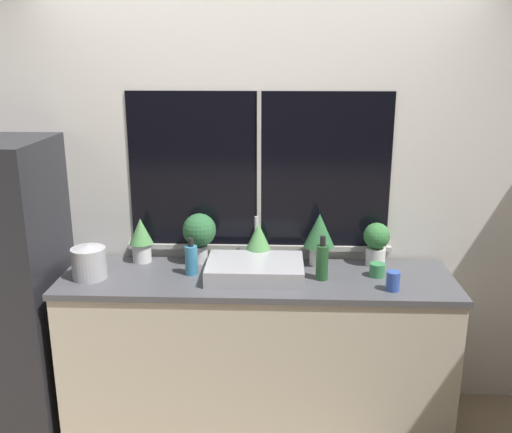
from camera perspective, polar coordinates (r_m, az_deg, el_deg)
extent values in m
cube|color=silver|center=(3.41, 0.33, 2.74)|extent=(8.00, 0.06, 2.70)
cube|color=black|center=(3.35, 0.31, 4.61)|extent=(1.54, 0.01, 0.92)
cube|color=#BCB7AD|center=(3.35, 0.31, 4.59)|extent=(0.02, 0.01, 0.92)
cube|color=#BCB7AD|center=(3.47, 0.29, -3.09)|extent=(1.60, 0.04, 0.03)
cube|color=beige|center=(3.42, 0.09, -13.56)|extent=(2.18, 0.57, 0.90)
cube|color=#4C4C51|center=(3.21, 0.10, -6.31)|extent=(2.20, 0.59, 0.03)
cube|color=#ADADB2|center=(3.19, -0.10, -5.27)|extent=(0.54, 0.38, 0.09)
cylinder|color=#B7B7BC|center=(3.40, 0.06, -4.40)|extent=(0.04, 0.04, 0.03)
cylinder|color=#B7B7BC|center=(3.36, 0.06, -2.11)|extent=(0.02, 0.02, 0.26)
cylinder|color=white|center=(3.48, -11.34, -3.53)|extent=(0.11, 0.11, 0.11)
cone|color=#569951|center=(3.44, -11.46, -1.43)|extent=(0.14, 0.14, 0.15)
cylinder|color=white|center=(3.42, -5.62, -3.76)|extent=(0.09, 0.09, 0.10)
sphere|color=#2D6638|center=(3.37, -5.69, -1.36)|extent=(0.20, 0.20, 0.20)
cylinder|color=white|center=(3.39, 0.23, -3.95)|extent=(0.11, 0.11, 0.09)
cone|color=#569951|center=(3.35, 0.23, -1.94)|extent=(0.14, 0.14, 0.16)
cylinder|color=white|center=(3.39, 6.27, -3.84)|extent=(0.11, 0.11, 0.11)
cone|color=#2D6638|center=(3.34, 6.36, -1.35)|extent=(0.18, 0.18, 0.20)
cylinder|color=white|center=(3.43, 11.86, -3.93)|extent=(0.11, 0.11, 0.10)
sphere|color=#387A3D|center=(3.39, 11.98, -1.90)|extent=(0.15, 0.15, 0.15)
cylinder|color=teal|center=(3.23, -6.49, -4.37)|extent=(0.07, 0.07, 0.17)
cylinder|color=black|center=(3.19, -6.55, -2.57)|extent=(0.03, 0.03, 0.05)
cylinder|color=#235128|center=(3.16, 6.63, -4.60)|extent=(0.07, 0.07, 0.19)
cylinder|color=black|center=(3.11, 6.70, -2.45)|extent=(0.03, 0.03, 0.05)
cylinder|color=#38844C|center=(3.27, 12.04, -5.24)|extent=(0.09, 0.09, 0.08)
cylinder|color=#3351AD|center=(3.09, 13.54, -6.30)|extent=(0.07, 0.07, 0.10)
cylinder|color=#B2B2B7|center=(3.29, -16.35, -4.50)|extent=(0.19, 0.19, 0.17)
cone|color=#B2B2B7|center=(3.26, -16.48, -2.91)|extent=(0.16, 0.16, 0.02)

